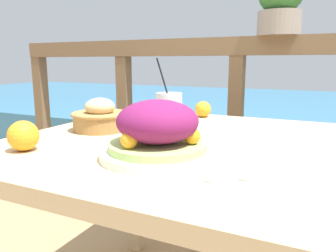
{
  "coord_description": "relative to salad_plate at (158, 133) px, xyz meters",
  "views": [
    {
      "loc": [
        0.41,
        -0.9,
        0.95
      ],
      "look_at": [
        0.03,
        -0.11,
        0.78
      ],
      "focal_mm": 35.0,
      "sensor_mm": 36.0,
      "label": 1
    }
  ],
  "objects": [
    {
      "name": "knife",
      "position": [
        0.24,
        0.01,
        -0.06
      ],
      "size": [
        0.04,
        0.18,
        0.0
      ],
      "color": "silver",
      "rests_on": "patio_table"
    },
    {
      "name": "bread_basket",
      "position": [
        -0.33,
        0.21,
        -0.02
      ],
      "size": [
        0.2,
        0.2,
        0.11
      ],
      "color": "olive",
      "rests_on": "patio_table"
    },
    {
      "name": "fork",
      "position": [
        0.18,
        -0.02,
        -0.06
      ],
      "size": [
        0.05,
        0.18,
        0.0
      ],
      "color": "silver",
      "rests_on": "patio_table"
    },
    {
      "name": "orange_near_glass",
      "position": [
        -0.1,
        0.62,
        -0.03
      ],
      "size": [
        0.07,
        0.07,
        0.07
      ],
      "color": "orange",
      "rests_on": "patio_table"
    },
    {
      "name": "railing_fence",
      "position": [
        -0.05,
        0.97,
        -0.05
      ],
      "size": [
        2.8,
        0.08,
        1.07
      ],
      "color": "brown",
      "rests_on": "ground_plane"
    },
    {
      "name": "potted_plant",
      "position": [
        0.14,
        0.97,
        0.45
      ],
      "size": [
        0.21,
        0.21,
        0.31
      ],
      "color": "gray",
      "rests_on": "railing_fence"
    },
    {
      "name": "drink_glass",
      "position": [
        -0.07,
        0.22,
        0.01
      ],
      "size": [
        0.08,
        0.08,
        0.24
      ],
      "color": "silver",
      "rests_on": "patio_table"
    },
    {
      "name": "sea_backdrop",
      "position": [
        -0.05,
        3.47,
        -0.55
      ],
      "size": [
        12.0,
        4.0,
        0.46
      ],
      "color": "teal",
      "rests_on": "ground_plane"
    },
    {
      "name": "salad_plate",
      "position": [
        0.0,
        0.0,
        0.0
      ],
      "size": [
        0.29,
        0.29,
        0.14
      ],
      "color": "white",
      "rests_on": "patio_table"
    },
    {
      "name": "patio_table",
      "position": [
        -0.05,
        0.21,
        -0.16
      ],
      "size": [
        0.94,
        0.98,
        0.72
      ],
      "color": "tan",
      "rests_on": "ground_plane"
    },
    {
      "name": "orange_near_basket",
      "position": [
        -0.35,
        -0.1,
        -0.02
      ],
      "size": [
        0.08,
        0.08,
        0.08
      ],
      "color": "orange",
      "rests_on": "patio_table"
    }
  ]
}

